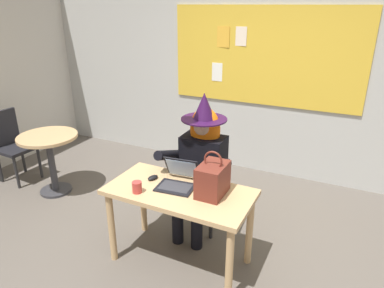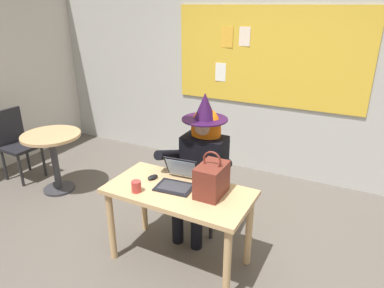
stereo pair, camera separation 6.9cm
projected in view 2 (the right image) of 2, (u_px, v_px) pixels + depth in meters
The scene contains 11 objects.
ground_plane at pixel (190, 261), 3.15m from camera, with size 24.00×24.00×0.00m, color #5B544C.
wall_back_bulletin at pixel (267, 67), 4.37m from camera, with size 6.61×2.33×2.81m.
desk_main at pixel (179, 201), 2.94m from camera, with size 1.23×0.63×0.72m.
chair_at_desk at pixel (206, 178), 3.55m from camera, with size 0.42×0.42×0.91m.
person_costumed at pixel (202, 157), 3.34m from camera, with size 0.60×0.68×1.41m.
laptop at pixel (178, 179), 2.96m from camera, with size 0.34×0.36×0.22m.
computer_mouse at pixel (153, 177), 3.07m from camera, with size 0.06×0.10×0.03m, color black.
handbag at pixel (212, 179), 2.78m from camera, with size 0.20×0.30×0.38m.
coffee_mug at pixel (136, 187), 2.85m from camera, with size 0.08×0.08×0.10m, color #B23833.
side_table_round at pixel (53, 150), 4.16m from camera, with size 0.68×0.68×0.74m.
chair_spare_by_window at pixel (16, 140), 4.51m from camera, with size 0.45×0.45×0.92m.
Camera 2 is at (1.16, -2.24, 2.16)m, focal length 32.63 mm.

